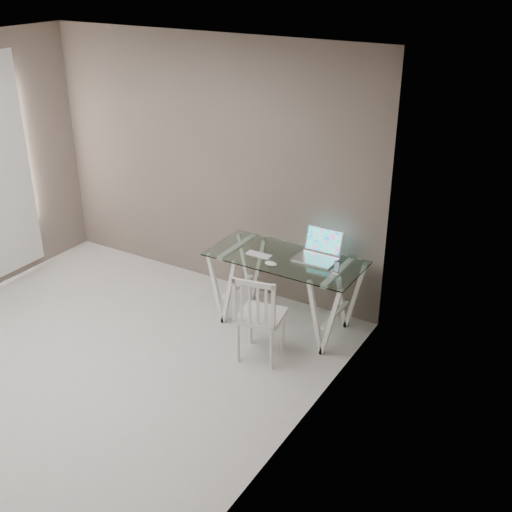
{
  "coord_description": "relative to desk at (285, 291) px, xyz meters",
  "views": [
    {
      "loc": [
        3.78,
        -3.13,
        3.42
      ],
      "look_at": [
        1.03,
        1.47,
        0.85
      ],
      "focal_mm": 45.0,
      "sensor_mm": 36.0,
      "label": 1
    }
  ],
  "objects": [
    {
      "name": "laptop",
      "position": [
        0.27,
        0.17,
        0.43
      ],
      "size": [
        0.39,
        0.36,
        0.27
      ],
      "color": "silver",
      "rests_on": "desk"
    },
    {
      "name": "desk",
      "position": [
        0.0,
        0.0,
        0.0
      ],
      "size": [
        1.5,
        0.7,
        0.75
      ],
      "color": "silver",
      "rests_on": "ground"
    },
    {
      "name": "room",
      "position": [
        -1.25,
        -1.75,
        1.33
      ],
      "size": [
        4.5,
        4.52,
        2.71
      ],
      "color": "beige",
      "rests_on": "ground"
    },
    {
      "name": "mouse",
      "position": [
        -0.04,
        -0.22,
        0.38
      ],
      "size": [
        0.12,
        0.07,
        0.04
      ],
      "primitive_type": "ellipsoid",
      "color": "white",
      "rests_on": "desk"
    },
    {
      "name": "chair",
      "position": [
        0.09,
        -0.66,
        0.1
      ],
      "size": [
        0.46,
        0.46,
        0.87
      ],
      "rotation": [
        0.0,
        0.0,
        0.18
      ],
      "color": "silver",
      "rests_on": "ground"
    },
    {
      "name": "phone_dock",
      "position": [
        0.56,
        -0.06,
        0.4
      ],
      "size": [
        0.07,
        0.07,
        0.12
      ],
      "color": "white",
      "rests_on": "desk"
    },
    {
      "name": "keyboard",
      "position": [
        -0.25,
        -0.09,
        0.37
      ],
      "size": [
        0.27,
        0.12,
        0.01
      ],
      "primitive_type": "cube",
      "color": "silver",
      "rests_on": "desk"
    }
  ]
}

